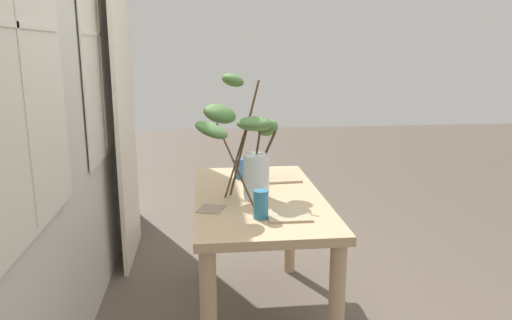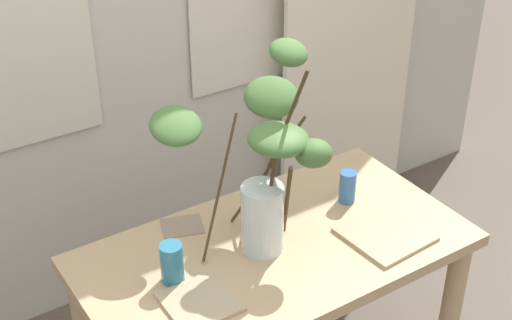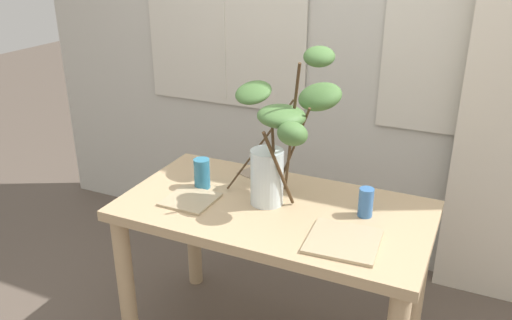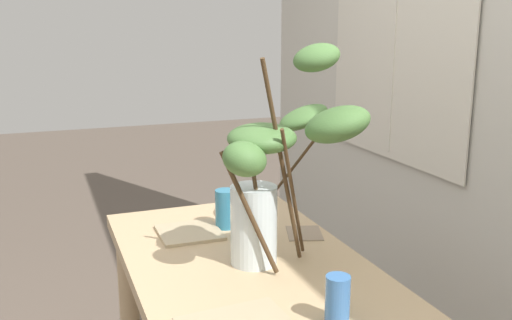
% 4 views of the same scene
% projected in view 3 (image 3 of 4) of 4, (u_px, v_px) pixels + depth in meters
% --- Properties ---
extents(back_wall_with_windows, '(4.16, 0.14, 3.04)m').
position_uv_depth(back_wall_with_windows, '(350.00, 2.00, 2.85)').
color(back_wall_with_windows, beige).
rests_on(back_wall_with_windows, ground).
extents(dining_table, '(1.34, 0.72, 0.77)m').
position_uv_depth(dining_table, '(274.00, 232.00, 2.34)').
color(dining_table, tan).
rests_on(dining_table, ground).
extents(vase_with_branches, '(0.60, 0.54, 0.70)m').
position_uv_depth(vase_with_branches, '(283.00, 132.00, 2.22)').
color(vase_with_branches, silver).
rests_on(vase_with_branches, dining_table).
extents(drinking_glass_blue_left, '(0.07, 0.07, 0.14)m').
position_uv_depth(drinking_glass_blue_left, '(202.00, 173.00, 2.43)').
color(drinking_glass_blue_left, teal).
rests_on(drinking_glass_blue_left, dining_table).
extents(drinking_glass_blue_right, '(0.06, 0.06, 0.13)m').
position_uv_depth(drinking_glass_blue_right, '(366.00, 202.00, 2.18)').
color(drinking_glass_blue_right, '#386BAD').
rests_on(drinking_glass_blue_right, dining_table).
extents(plate_square_left, '(0.22, 0.22, 0.01)m').
position_uv_depth(plate_square_left, '(190.00, 200.00, 2.33)').
color(plate_square_left, tan).
rests_on(plate_square_left, dining_table).
extents(plate_square_right, '(0.28, 0.28, 0.01)m').
position_uv_depth(plate_square_right, '(343.00, 241.00, 2.01)').
color(plate_square_right, tan).
rests_on(plate_square_right, dining_table).
extents(napkin_folded, '(0.18, 0.16, 0.00)m').
position_uv_depth(napkin_folded, '(256.00, 174.00, 2.59)').
color(napkin_folded, gray).
rests_on(napkin_folded, dining_table).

